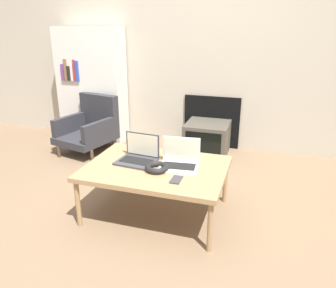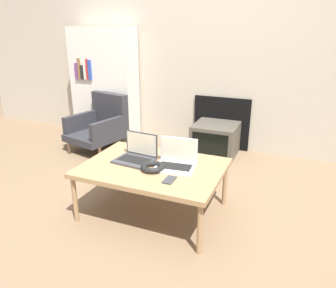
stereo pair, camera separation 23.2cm
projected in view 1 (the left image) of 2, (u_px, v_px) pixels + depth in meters
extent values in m
plane|color=#7A6047|center=(150.00, 223.00, 2.50)|extent=(14.00, 14.00, 0.00)
cube|color=#B7AD99|center=(205.00, 36.00, 3.73)|extent=(7.00, 0.06, 2.60)
cube|color=black|center=(212.00, 122.00, 3.99)|extent=(0.67, 0.03, 0.62)
cube|color=#9E7A51|center=(156.00, 168.00, 2.51)|extent=(1.06, 0.77, 0.04)
cylinder|color=#9E7A51|center=(78.00, 204.00, 2.41)|extent=(0.04, 0.04, 0.37)
cylinder|color=#9E7A51|center=(210.00, 227.00, 2.13)|extent=(0.04, 0.04, 0.37)
cylinder|color=#9E7A51|center=(119.00, 167.00, 3.03)|extent=(0.04, 0.04, 0.37)
cylinder|color=#9E7A51|center=(225.00, 182.00, 2.75)|extent=(0.04, 0.04, 0.37)
cube|color=#38383D|center=(136.00, 162.00, 2.57)|extent=(0.31, 0.26, 0.02)
cube|color=black|center=(136.00, 161.00, 2.57)|extent=(0.26, 0.15, 0.00)
cube|color=#38383D|center=(143.00, 144.00, 2.63)|extent=(0.29, 0.04, 0.19)
cube|color=beige|center=(142.00, 145.00, 2.63)|extent=(0.27, 0.03, 0.17)
cube|color=silver|center=(179.00, 167.00, 2.47)|extent=(0.32, 0.27, 0.02)
cube|color=black|center=(179.00, 166.00, 2.47)|extent=(0.26, 0.16, 0.00)
cube|color=silver|center=(181.00, 149.00, 2.54)|extent=(0.29, 0.04, 0.19)
cube|color=beige|center=(181.00, 149.00, 2.54)|extent=(0.27, 0.03, 0.17)
torus|color=black|center=(157.00, 168.00, 2.43)|extent=(0.18, 0.18, 0.04)
cube|color=#333338|center=(176.00, 180.00, 2.28)|extent=(0.07, 0.12, 0.01)
cube|color=#4C473D|center=(207.00, 138.00, 3.82)|extent=(0.49, 0.48, 0.37)
cube|color=black|center=(203.00, 145.00, 3.60)|extent=(0.40, 0.01, 0.29)
cube|color=#2D2D33|center=(86.00, 138.00, 3.86)|extent=(0.65, 0.71, 0.08)
cube|color=#2D2D33|center=(99.00, 112.00, 3.97)|extent=(0.53, 0.22, 0.44)
cube|color=#2D2D33|center=(71.00, 124.00, 3.92)|extent=(0.19, 0.54, 0.20)
cube|color=#2D2D33|center=(100.00, 130.00, 3.70)|extent=(0.19, 0.54, 0.20)
cylinder|color=#4C3828|center=(59.00, 152.00, 3.73)|extent=(0.04, 0.04, 0.13)
cylinder|color=#4C3828|center=(92.00, 156.00, 3.61)|extent=(0.04, 0.04, 0.13)
cylinder|color=#4C3828|center=(83.00, 138.00, 4.18)|extent=(0.04, 0.04, 0.13)
cylinder|color=#4C3828|center=(113.00, 141.00, 4.06)|extent=(0.04, 0.04, 0.13)
cube|color=silver|center=(92.00, 85.00, 4.15)|extent=(0.85, 0.30, 1.41)
cube|color=#6B387F|center=(63.00, 72.00, 4.03)|extent=(0.04, 0.02, 0.20)
cube|color=brown|center=(65.00, 70.00, 4.01)|extent=(0.03, 0.02, 0.26)
cube|color=black|center=(69.00, 73.00, 4.01)|extent=(0.04, 0.02, 0.17)
cube|color=silver|center=(72.00, 73.00, 3.99)|extent=(0.03, 0.02, 0.19)
cube|color=#B22D28|center=(74.00, 70.00, 3.97)|extent=(0.03, 0.02, 0.25)
cube|color=#2D479E|center=(77.00, 71.00, 3.96)|extent=(0.04, 0.02, 0.24)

